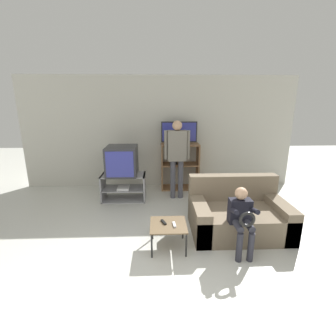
{
  "coord_description": "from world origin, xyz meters",
  "views": [
    {
      "loc": [
        -0.02,
        -2.04,
        2.02
      ],
      "look_at": [
        0.14,
        2.04,
        0.9
      ],
      "focal_mm": 26.0,
      "sensor_mm": 36.0,
      "label": 1
    }
  ],
  "objects_px": {
    "tv_stand": "(124,187)",
    "remote_control_white": "(174,225)",
    "remote_control_black": "(164,222)",
    "person_seated_child": "(242,216)",
    "couch": "(237,215)",
    "person_standing_adult": "(177,152)",
    "media_shelf": "(180,166)",
    "television_main": "(122,161)",
    "television_flat": "(179,133)",
    "snack_table": "(168,227)"
  },
  "relations": [
    {
      "from": "remote_control_white",
      "to": "person_standing_adult",
      "type": "bearing_deg",
      "value": 79.76
    },
    {
      "from": "remote_control_white",
      "to": "person_seated_child",
      "type": "xyz_separation_m",
      "value": [
        0.9,
        -0.1,
        0.17
      ]
    },
    {
      "from": "television_main",
      "to": "snack_table",
      "type": "bearing_deg",
      "value": -64.26
    },
    {
      "from": "tv_stand",
      "to": "remote_control_white",
      "type": "xyz_separation_m",
      "value": [
        0.95,
        -1.84,
        0.1
      ]
    },
    {
      "from": "remote_control_black",
      "to": "person_seated_child",
      "type": "height_order",
      "value": "person_seated_child"
    },
    {
      "from": "television_main",
      "to": "person_seated_child",
      "type": "relative_size",
      "value": 0.71
    },
    {
      "from": "media_shelf",
      "to": "remote_control_black",
      "type": "distance_m",
      "value": 2.45
    },
    {
      "from": "television_flat",
      "to": "person_seated_child",
      "type": "bearing_deg",
      "value": -76.33
    },
    {
      "from": "television_flat",
      "to": "couch",
      "type": "relative_size",
      "value": 0.55
    },
    {
      "from": "remote_control_white",
      "to": "person_seated_child",
      "type": "bearing_deg",
      "value": -11.43
    },
    {
      "from": "person_seated_child",
      "to": "snack_table",
      "type": "bearing_deg",
      "value": 172.28
    },
    {
      "from": "person_seated_child",
      "to": "television_flat",
      "type": "bearing_deg",
      "value": 103.67
    },
    {
      "from": "remote_control_white",
      "to": "couch",
      "type": "relative_size",
      "value": 0.1
    },
    {
      "from": "remote_control_black",
      "to": "couch",
      "type": "relative_size",
      "value": 0.1
    },
    {
      "from": "snack_table",
      "to": "remote_control_white",
      "type": "relative_size",
      "value": 3.52
    },
    {
      "from": "tv_stand",
      "to": "media_shelf",
      "type": "relative_size",
      "value": 0.84
    },
    {
      "from": "remote_control_white",
      "to": "person_standing_adult",
      "type": "distance_m",
      "value": 2.0
    },
    {
      "from": "couch",
      "to": "person_standing_adult",
      "type": "xyz_separation_m",
      "value": [
        -0.87,
        1.42,
        0.74
      ]
    },
    {
      "from": "remote_control_black",
      "to": "person_seated_child",
      "type": "xyz_separation_m",
      "value": [
        1.04,
        -0.18,
        0.17
      ]
    },
    {
      "from": "television_flat",
      "to": "snack_table",
      "type": "distance_m",
      "value": 2.67
    },
    {
      "from": "remote_control_white",
      "to": "snack_table",
      "type": "bearing_deg",
      "value": 154.66
    },
    {
      "from": "snack_table",
      "to": "person_seated_child",
      "type": "xyz_separation_m",
      "value": [
        0.98,
        -0.13,
        0.21
      ]
    },
    {
      "from": "tv_stand",
      "to": "person_seated_child",
      "type": "height_order",
      "value": "person_seated_child"
    },
    {
      "from": "remote_control_black",
      "to": "person_standing_adult",
      "type": "height_order",
      "value": "person_standing_adult"
    },
    {
      "from": "remote_control_white",
      "to": "couch",
      "type": "xyz_separation_m",
      "value": [
        1.05,
        0.47,
        -0.1
      ]
    },
    {
      "from": "television_flat",
      "to": "person_seated_child",
      "type": "height_order",
      "value": "television_flat"
    },
    {
      "from": "television_main",
      "to": "couch",
      "type": "distance_m",
      "value": 2.5
    },
    {
      "from": "television_flat",
      "to": "snack_table",
      "type": "height_order",
      "value": "television_flat"
    },
    {
      "from": "television_main",
      "to": "television_flat",
      "type": "bearing_deg",
      "value": 27.63
    },
    {
      "from": "tv_stand",
      "to": "television_flat",
      "type": "xyz_separation_m",
      "value": [
        1.21,
        0.65,
        1.05
      ]
    },
    {
      "from": "snack_table",
      "to": "remote_control_white",
      "type": "bearing_deg",
      "value": -20.41
    },
    {
      "from": "television_main",
      "to": "media_shelf",
      "type": "bearing_deg",
      "value": 26.71
    },
    {
      "from": "media_shelf",
      "to": "remote_control_white",
      "type": "distance_m",
      "value": 2.5
    },
    {
      "from": "television_main",
      "to": "remote_control_white",
      "type": "height_order",
      "value": "television_main"
    },
    {
      "from": "remote_control_white",
      "to": "person_standing_adult",
      "type": "xyz_separation_m",
      "value": [
        0.18,
        1.89,
        0.63
      ]
    },
    {
      "from": "couch",
      "to": "person_seated_child",
      "type": "xyz_separation_m",
      "value": [
        -0.15,
        -0.58,
        0.27
      ]
    },
    {
      "from": "remote_control_black",
      "to": "person_standing_adult",
      "type": "relative_size",
      "value": 0.09
    },
    {
      "from": "person_standing_adult",
      "to": "media_shelf",
      "type": "bearing_deg",
      "value": 78.68
    },
    {
      "from": "remote_control_black",
      "to": "remote_control_white",
      "type": "xyz_separation_m",
      "value": [
        0.15,
        -0.08,
        0.0
      ]
    },
    {
      "from": "television_main",
      "to": "remote_control_white",
      "type": "distance_m",
      "value": 2.14
    },
    {
      "from": "tv_stand",
      "to": "remote_control_white",
      "type": "relative_size",
      "value": 6.3
    },
    {
      "from": "television_main",
      "to": "person_seated_child",
      "type": "height_order",
      "value": "television_main"
    },
    {
      "from": "television_main",
      "to": "media_shelf",
      "type": "relative_size",
      "value": 0.6
    },
    {
      "from": "media_shelf",
      "to": "remote_control_white",
      "type": "relative_size",
      "value": 7.5
    },
    {
      "from": "television_flat",
      "to": "person_seated_child",
      "type": "relative_size",
      "value": 0.89
    },
    {
      "from": "tv_stand",
      "to": "person_standing_adult",
      "type": "distance_m",
      "value": 1.34
    },
    {
      "from": "media_shelf",
      "to": "person_standing_adult",
      "type": "bearing_deg",
      "value": -101.32
    },
    {
      "from": "television_flat",
      "to": "person_standing_adult",
      "type": "height_order",
      "value": "person_standing_adult"
    },
    {
      "from": "remote_control_black",
      "to": "couch",
      "type": "xyz_separation_m",
      "value": [
        1.19,
        0.4,
        -0.1
      ]
    },
    {
      "from": "remote_control_black",
      "to": "remote_control_white",
      "type": "relative_size",
      "value": 1.0
    }
  ]
}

